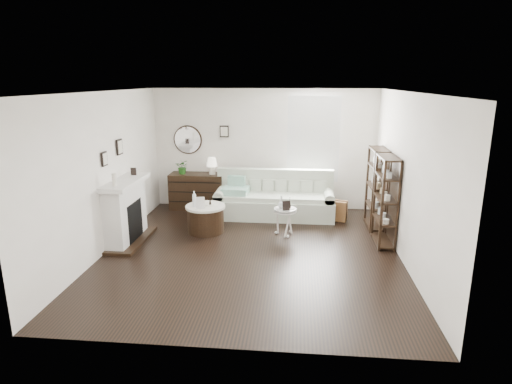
# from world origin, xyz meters

# --- Properties ---
(room) EXTENTS (5.50, 5.50, 5.50)m
(room) POSITION_xyz_m (0.73, 2.70, 1.60)
(room) COLOR black
(room) RESTS_ON ground
(fireplace) EXTENTS (0.50, 1.40, 1.84)m
(fireplace) POSITION_xyz_m (-2.32, 0.30, 0.54)
(fireplace) COLOR silver
(fireplace) RESTS_ON ground
(shelf_unit_far) EXTENTS (0.30, 0.80, 1.60)m
(shelf_unit_far) POSITION_xyz_m (2.33, 1.55, 0.80)
(shelf_unit_far) COLOR black
(shelf_unit_far) RESTS_ON ground
(shelf_unit_near) EXTENTS (0.30, 0.80, 1.60)m
(shelf_unit_near) POSITION_xyz_m (2.33, 0.65, 0.80)
(shelf_unit_near) COLOR black
(shelf_unit_near) RESTS_ON ground
(sofa) EXTENTS (2.54, 0.88, 0.99)m
(sofa) POSITION_xyz_m (0.28, 2.08, 0.33)
(sofa) COLOR beige
(sofa) RESTS_ON ground
(quilt) EXTENTS (0.59, 0.50, 0.14)m
(quilt) POSITION_xyz_m (-0.55, 1.95, 0.58)
(quilt) COLOR #258A68
(quilt) RESTS_ON sofa
(suitcase) EXTENTS (0.67, 0.40, 0.42)m
(suitcase) POSITION_xyz_m (1.51, 1.94, 0.21)
(suitcase) COLOR brown
(suitcase) RESTS_ON ground
(dresser) EXTENTS (1.22, 0.52, 0.82)m
(dresser) POSITION_xyz_m (-1.51, 2.47, 0.41)
(dresser) COLOR black
(dresser) RESTS_ON ground
(table_lamp) EXTENTS (0.30, 0.30, 0.38)m
(table_lamp) POSITION_xyz_m (-1.15, 2.47, 1.01)
(table_lamp) COLOR #EBE1C6
(table_lamp) RESTS_ON dresser
(potted_plant) EXTENTS (0.31, 0.27, 0.33)m
(potted_plant) POSITION_xyz_m (-1.81, 2.42, 0.98)
(potted_plant) COLOR #215919
(potted_plant) RESTS_ON dresser
(drum_table) EXTENTS (0.77, 0.77, 0.53)m
(drum_table) POSITION_xyz_m (-0.99, 0.93, 0.27)
(drum_table) COLOR black
(drum_table) RESTS_ON ground
(pedestal_table) EXTENTS (0.44, 0.44, 0.53)m
(pedestal_table) POSITION_xyz_m (0.55, 0.91, 0.48)
(pedestal_table) COLOR silver
(pedestal_table) RESTS_ON ground
(eiffel_drum) EXTENTS (0.12, 0.12, 0.18)m
(eiffel_drum) POSITION_xyz_m (-0.91, 0.99, 0.62)
(eiffel_drum) COLOR black
(eiffel_drum) RESTS_ON drum_table
(bottle_drum) EXTENTS (0.07, 0.07, 0.31)m
(bottle_drum) POSITION_xyz_m (-1.18, 0.85, 0.69)
(bottle_drum) COLOR silver
(bottle_drum) RESTS_ON drum_table
(card_frame_drum) EXTENTS (0.17, 0.09, 0.22)m
(card_frame_drum) POSITION_xyz_m (-1.05, 0.74, 0.64)
(card_frame_drum) COLOR silver
(card_frame_drum) RESTS_ON drum_table
(eiffel_ped) EXTENTS (0.12, 0.12, 0.19)m
(eiffel_ped) POSITION_xyz_m (0.63, 0.93, 0.62)
(eiffel_ped) COLOR black
(eiffel_ped) RESTS_ON pedestal_table
(flask_ped) EXTENTS (0.13, 0.13, 0.24)m
(flask_ped) POSITION_xyz_m (0.47, 0.92, 0.65)
(flask_ped) COLOR silver
(flask_ped) RESTS_ON pedestal_table
(card_frame_ped) EXTENTS (0.14, 0.09, 0.18)m
(card_frame_ped) POSITION_xyz_m (0.56, 0.79, 0.62)
(card_frame_ped) COLOR black
(card_frame_ped) RESTS_ON pedestal_table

